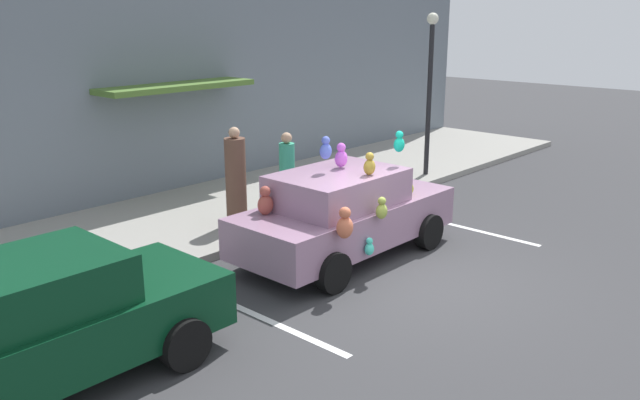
# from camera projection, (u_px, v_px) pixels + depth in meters

# --- Properties ---
(ground_plane) EXTENTS (60.00, 60.00, 0.00)m
(ground_plane) POSITION_uv_depth(u_px,v_px,m) (413.00, 281.00, 10.35)
(ground_plane) COLOR #38383A
(sidewalk) EXTENTS (24.00, 4.00, 0.15)m
(sidewalk) POSITION_uv_depth(u_px,v_px,m) (214.00, 213.00, 13.58)
(sidewalk) COLOR gray
(sidewalk) RESTS_ON ground
(storefront_building) EXTENTS (24.00, 1.25, 6.40)m
(storefront_building) POSITION_uv_depth(u_px,v_px,m) (145.00, 56.00, 14.11)
(storefront_building) COLOR slate
(storefront_building) RESTS_ON ground
(parking_stripe_front) EXTENTS (0.12, 3.60, 0.01)m
(parking_stripe_front) POSITION_uv_depth(u_px,v_px,m) (454.00, 225.00, 13.05)
(parking_stripe_front) COLOR silver
(parking_stripe_front) RESTS_ON ground
(parking_stripe_rear) EXTENTS (0.12, 3.60, 0.01)m
(parking_stripe_rear) POSITION_uv_depth(u_px,v_px,m) (252.00, 313.00, 9.22)
(parking_stripe_rear) COLOR silver
(parking_stripe_rear) RESTS_ON ground
(plush_covered_car) EXTENTS (4.18, 2.05, 2.15)m
(plush_covered_car) POSITION_uv_depth(u_px,v_px,m) (344.00, 213.00, 11.14)
(plush_covered_car) COLOR gray
(plush_covered_car) RESTS_ON ground
(parked_sedan_behind) EXTENTS (4.23, 1.89, 1.54)m
(parked_sedan_behind) POSITION_uv_depth(u_px,v_px,m) (35.00, 325.00, 7.17)
(parked_sedan_behind) COLOR #0A381E
(parked_sedan_behind) RESTS_ON ground
(teddy_bear_on_sidewalk) EXTENTS (0.34, 0.28, 0.65)m
(teddy_bear_on_sidewalk) POSITION_uv_depth(u_px,v_px,m) (356.00, 182.00, 14.57)
(teddy_bear_on_sidewalk) COLOR #9E723D
(teddy_bear_on_sidewalk) RESTS_ON sidewalk
(street_lamp_post) EXTENTS (0.28, 0.28, 3.94)m
(street_lamp_post) POSITION_uv_depth(u_px,v_px,m) (430.00, 78.00, 15.89)
(street_lamp_post) COLOR black
(street_lamp_post) RESTS_ON sidewalk
(pedestrian_near_shopfront) EXTENTS (0.40, 0.40, 1.90)m
(pedestrian_near_shopfront) POSITION_uv_depth(u_px,v_px,m) (236.00, 181.00, 12.36)
(pedestrian_near_shopfront) COLOR brown
(pedestrian_near_shopfront) RESTS_ON sidewalk
(pedestrian_walking_past) EXTENTS (0.31, 0.31, 1.66)m
(pedestrian_walking_past) POSITION_uv_depth(u_px,v_px,m) (287.00, 176.00, 13.17)
(pedestrian_walking_past) COLOR #38A984
(pedestrian_walking_past) RESTS_ON sidewalk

